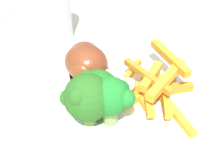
{
  "coord_description": "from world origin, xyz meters",
  "views": [
    {
      "loc": [
        -0.1,
        0.37,
        1.02
      ],
      "look_at": [
        -0.02,
        0.06,
        0.74
      ],
      "focal_mm": 49.59,
      "sensor_mm": 36.0,
      "label": 1
    }
  ],
  "objects": [
    {
      "name": "broccoli_floret_front",
      "position": [
        -0.0,
        0.12,
        0.76
      ],
      "size": [
        0.06,
        0.06,
        0.07
      ],
      "color": "#81AD5B",
      "rests_on": "dinner_plate"
    },
    {
      "name": "chicken_drumstick_far",
      "position": [
        0.02,
        0.03,
        0.75
      ],
      "size": [
        0.12,
        0.08,
        0.05
      ],
      "color": "#512011",
      "rests_on": "dinner_plate"
    },
    {
      "name": "dining_table",
      "position": [
        0.0,
        0.0,
        0.61
      ],
      "size": [
        1.17,
        0.75,
        0.71
      ],
      "color": "beige",
      "rests_on": "ground_plane"
    },
    {
      "name": "carrot_fries_pile",
      "position": [
        -0.08,
        0.05,
        0.74
      ],
      "size": [
        0.12,
        0.15,
        0.05
      ],
      "color": "orange",
      "rests_on": "dinner_plate"
    },
    {
      "name": "chicken_drumstick_near",
      "position": [
        0.03,
        0.03,
        0.74
      ],
      "size": [
        0.08,
        0.13,
        0.05
      ],
      "color": "#542410",
      "rests_on": "dinner_plate"
    },
    {
      "name": "dinner_plate",
      "position": [
        -0.02,
        0.06,
        0.71
      ],
      "size": [
        0.27,
        0.27,
        0.01
      ],
      "primitive_type": "cylinder",
      "color": "white",
      "rests_on": "dining_table"
    },
    {
      "name": "broccoli_floret_middle",
      "position": [
        -0.02,
        0.09,
        0.76
      ],
      "size": [
        0.06,
        0.06,
        0.07
      ],
      "color": "#92AA51",
      "rests_on": "dinner_plate"
    },
    {
      "name": "broccoli_floret_back",
      "position": [
        -0.03,
        0.11,
        0.76
      ],
      "size": [
        0.06,
        0.05,
        0.07
      ],
      "color": "#83B15F",
      "rests_on": "dinner_plate"
    },
    {
      "name": "water_glass",
      "position": [
        0.12,
        -0.09,
        0.76
      ],
      "size": [
        0.07,
        0.07,
        0.11
      ],
      "primitive_type": "cylinder",
      "color": "silver",
      "rests_on": "dining_table"
    }
  ]
}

